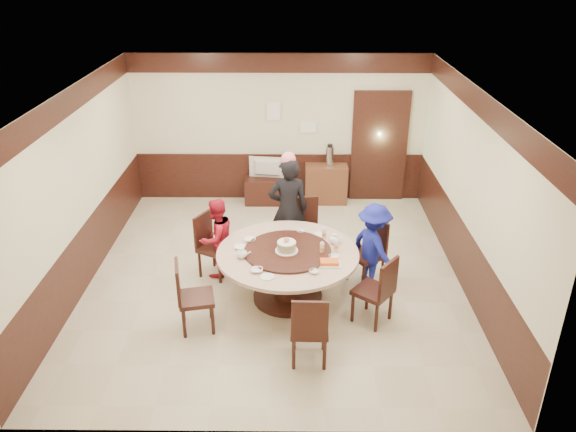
{
  "coord_description": "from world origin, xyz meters",
  "views": [
    {
      "loc": [
        0.27,
        -7.24,
        4.49
      ],
      "look_at": [
        0.2,
        -0.17,
        1.1
      ],
      "focal_mm": 35.0,
      "sensor_mm": 36.0,
      "label": 1
    }
  ],
  "objects_px": {
    "thermos": "(330,156)",
    "banquet_table": "(288,266)",
    "person_blue": "(373,247)",
    "shrimp_platter": "(329,263)",
    "person_standing": "(288,210)",
    "television": "(267,168)",
    "birthday_cake": "(287,246)",
    "tv_stand": "(267,190)",
    "side_cabinet": "(326,184)",
    "person_red": "(217,238)"
  },
  "relations": [
    {
      "from": "person_blue",
      "to": "birthday_cake",
      "type": "xyz_separation_m",
      "value": [
        -1.23,
        -0.36,
        0.2
      ]
    },
    {
      "from": "person_red",
      "to": "television",
      "type": "bearing_deg",
      "value": -151.11
    },
    {
      "from": "banquet_table",
      "to": "person_standing",
      "type": "height_order",
      "value": "person_standing"
    },
    {
      "from": "shrimp_platter",
      "to": "birthday_cake",
      "type": "bearing_deg",
      "value": 151.45
    },
    {
      "from": "person_blue",
      "to": "side_cabinet",
      "type": "xyz_separation_m",
      "value": [
        -0.51,
        3.02,
        -0.28
      ]
    },
    {
      "from": "thermos",
      "to": "person_standing",
      "type": "bearing_deg",
      "value": -109.02
    },
    {
      "from": "person_blue",
      "to": "thermos",
      "type": "relative_size",
      "value": 3.43
    },
    {
      "from": "shrimp_platter",
      "to": "thermos",
      "type": "height_order",
      "value": "thermos"
    },
    {
      "from": "banquet_table",
      "to": "birthday_cake",
      "type": "relative_size",
      "value": 6.18
    },
    {
      "from": "person_standing",
      "to": "person_blue",
      "type": "height_order",
      "value": "person_standing"
    },
    {
      "from": "shrimp_platter",
      "to": "thermos",
      "type": "distance_m",
      "value": 3.7
    },
    {
      "from": "person_blue",
      "to": "television",
      "type": "relative_size",
      "value": 1.86
    },
    {
      "from": "side_cabinet",
      "to": "person_red",
      "type": "bearing_deg",
      "value": -122.98
    },
    {
      "from": "person_blue",
      "to": "person_standing",
      "type": "bearing_deg",
      "value": 24.76
    },
    {
      "from": "person_blue",
      "to": "birthday_cake",
      "type": "bearing_deg",
      "value": 74.95
    },
    {
      "from": "person_standing",
      "to": "banquet_table",
      "type": "bearing_deg",
      "value": 83.61
    },
    {
      "from": "thermos",
      "to": "tv_stand",
      "type": "bearing_deg",
      "value": -178.55
    },
    {
      "from": "tv_stand",
      "to": "thermos",
      "type": "height_order",
      "value": "thermos"
    },
    {
      "from": "person_blue",
      "to": "tv_stand",
      "type": "distance_m",
      "value": 3.43
    },
    {
      "from": "thermos",
      "to": "person_red",
      "type": "bearing_deg",
      "value": -123.79
    },
    {
      "from": "tv_stand",
      "to": "side_cabinet",
      "type": "height_order",
      "value": "side_cabinet"
    },
    {
      "from": "person_blue",
      "to": "thermos",
      "type": "bearing_deg",
      "value": -22.93
    },
    {
      "from": "person_standing",
      "to": "thermos",
      "type": "height_order",
      "value": "person_standing"
    },
    {
      "from": "person_red",
      "to": "person_blue",
      "type": "height_order",
      "value": "person_blue"
    },
    {
      "from": "person_standing",
      "to": "shrimp_platter",
      "type": "xyz_separation_m",
      "value": [
        0.55,
        -1.48,
        -0.07
      ]
    },
    {
      "from": "person_red",
      "to": "tv_stand",
      "type": "relative_size",
      "value": 1.45
    },
    {
      "from": "television",
      "to": "side_cabinet",
      "type": "height_order",
      "value": "television"
    },
    {
      "from": "banquet_table",
      "to": "shrimp_platter",
      "type": "relative_size",
      "value": 6.47
    },
    {
      "from": "person_standing",
      "to": "person_blue",
      "type": "distance_m",
      "value": 1.48
    },
    {
      "from": "shrimp_platter",
      "to": "side_cabinet",
      "type": "height_order",
      "value": "shrimp_platter"
    },
    {
      "from": "person_blue",
      "to": "tv_stand",
      "type": "height_order",
      "value": "person_blue"
    },
    {
      "from": "person_red",
      "to": "thermos",
      "type": "height_order",
      "value": "person_red"
    },
    {
      "from": "banquet_table",
      "to": "person_red",
      "type": "distance_m",
      "value": 1.24
    },
    {
      "from": "banquet_table",
      "to": "birthday_cake",
      "type": "xyz_separation_m",
      "value": [
        -0.02,
        -0.03,
        0.32
      ]
    },
    {
      "from": "person_blue",
      "to": "shrimp_platter",
      "type": "relative_size",
      "value": 4.34
    },
    {
      "from": "person_standing",
      "to": "tv_stand",
      "type": "distance_m",
      "value": 2.3
    },
    {
      "from": "banquet_table",
      "to": "person_red",
      "type": "relative_size",
      "value": 1.58
    },
    {
      "from": "tv_stand",
      "to": "side_cabinet",
      "type": "relative_size",
      "value": 1.06
    },
    {
      "from": "tv_stand",
      "to": "side_cabinet",
      "type": "bearing_deg",
      "value": 1.52
    },
    {
      "from": "birthday_cake",
      "to": "tv_stand",
      "type": "height_order",
      "value": "birthday_cake"
    },
    {
      "from": "thermos",
      "to": "banquet_table",
      "type": "bearing_deg",
      "value": -102.74
    },
    {
      "from": "person_standing",
      "to": "television",
      "type": "bearing_deg",
      "value": -85.39
    },
    {
      "from": "shrimp_platter",
      "to": "thermos",
      "type": "relative_size",
      "value": 0.79
    },
    {
      "from": "banquet_table",
      "to": "tv_stand",
      "type": "xyz_separation_m",
      "value": [
        -0.43,
        3.32,
        -0.28
      ]
    },
    {
      "from": "person_standing",
      "to": "person_blue",
      "type": "relative_size",
      "value": 1.3
    },
    {
      "from": "banquet_table",
      "to": "person_standing",
      "type": "distance_m",
      "value": 1.19
    },
    {
      "from": "person_red",
      "to": "banquet_table",
      "type": "bearing_deg",
      "value": 100.52
    },
    {
      "from": "birthday_cake",
      "to": "banquet_table",
      "type": "bearing_deg",
      "value": 62.71
    },
    {
      "from": "tv_stand",
      "to": "television",
      "type": "xyz_separation_m",
      "value": [
        0.0,
        0.0,
        0.45
      ]
    },
    {
      "from": "shrimp_platter",
      "to": "person_standing",
      "type": "bearing_deg",
      "value": 110.35
    }
  ]
}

